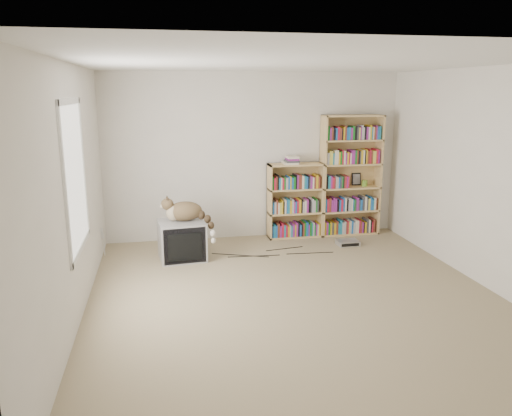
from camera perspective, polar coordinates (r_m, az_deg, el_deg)
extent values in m
cube|color=#9A8C68|center=(5.58, 4.69, -10.35)|extent=(4.50, 5.00, 0.01)
cube|color=silver|center=(7.61, -0.19, 5.90)|extent=(4.50, 0.02, 2.50)
cube|color=silver|center=(2.96, 18.28, -6.82)|extent=(4.50, 0.02, 2.50)
cube|color=silver|center=(5.08, -20.29, 1.32)|extent=(0.02, 5.00, 2.50)
cube|color=silver|center=(6.20, 25.41, 2.90)|extent=(0.02, 5.00, 2.50)
cube|color=white|center=(5.11, 5.24, 16.25)|extent=(4.50, 5.00, 0.02)
cube|color=white|center=(5.25, -19.96, 3.37)|extent=(0.02, 1.22, 1.52)
cube|color=#9F9FA1|center=(6.81, -8.47, -3.67)|extent=(0.65, 0.60, 0.52)
cube|color=black|center=(6.57, -8.14, -4.30)|extent=(0.55, 0.09, 0.48)
cube|color=black|center=(6.55, -8.11, -4.44)|extent=(0.44, 0.06, 0.37)
cube|color=black|center=(6.92, -8.61, -3.47)|extent=(0.39, 0.33, 0.31)
ellipsoid|color=#392A17|center=(6.77, -8.15, -0.36)|extent=(0.49, 0.34, 0.26)
ellipsoid|color=#392A17|center=(6.78, -7.13, -0.38)|extent=(0.23, 0.25, 0.19)
ellipsoid|color=#C8B490|center=(6.74, -9.46, -0.56)|extent=(0.19, 0.19, 0.21)
ellipsoid|color=#392A17|center=(6.71, -10.11, 0.44)|extent=(0.18, 0.17, 0.16)
sphere|color=beige|center=(6.71, -10.64, 0.21)|extent=(0.07, 0.07, 0.07)
cone|color=black|center=(6.66, -10.06, 0.99)|extent=(0.07, 0.08, 0.08)
cone|color=black|center=(6.75, -10.13, 1.15)|extent=(0.07, 0.08, 0.08)
cube|color=tan|center=(7.76, 7.61, 3.57)|extent=(0.02, 0.30, 1.87)
cube|color=tan|center=(8.09, 13.74, 3.70)|extent=(0.02, 0.30, 1.87)
cube|color=tan|center=(8.04, 10.38, 3.81)|extent=(0.93, 0.03, 1.87)
cube|color=tan|center=(7.82, 11.04, 10.31)|extent=(0.93, 0.30, 0.02)
cube|color=tan|center=(8.12, 10.46, -2.78)|extent=(0.93, 0.30, 0.03)
cube|color=tan|center=(8.03, 10.57, -0.25)|extent=(0.93, 0.30, 0.03)
cube|color=tan|center=(7.95, 10.68, 2.33)|extent=(0.93, 0.30, 0.02)
cube|color=tan|center=(7.89, 10.80, 4.96)|extent=(0.93, 0.30, 0.02)
cube|color=tan|center=(7.84, 10.92, 7.62)|extent=(0.93, 0.30, 0.02)
cube|color=#B91832|center=(8.09, 10.49, -2.05)|extent=(0.85, 0.24, 0.19)
cube|color=#1A59AC|center=(8.00, 10.60, 0.50)|extent=(0.85, 0.24, 0.19)
cube|color=#136C1C|center=(7.93, 10.72, 3.10)|extent=(0.85, 0.24, 0.19)
cube|color=beige|center=(7.87, 10.83, 5.73)|extent=(0.85, 0.24, 0.19)
cube|color=black|center=(7.84, 10.95, 8.40)|extent=(0.85, 0.24, 0.19)
cube|color=tan|center=(7.61, 1.53, 0.73)|extent=(0.03, 0.30, 1.15)
cube|color=tan|center=(7.82, 7.34, 0.97)|extent=(0.02, 0.30, 1.15)
cube|color=tan|center=(7.84, 4.21, 1.06)|extent=(0.84, 0.03, 1.15)
cube|color=tan|center=(7.60, 4.55, 4.98)|extent=(0.84, 0.30, 0.02)
cube|color=tan|center=(7.85, 4.40, -3.16)|extent=(0.84, 0.30, 0.03)
cube|color=tan|center=(7.75, 4.45, -0.50)|extent=(0.84, 0.30, 0.03)
cube|color=tan|center=(7.67, 4.50, 2.21)|extent=(0.84, 0.30, 0.02)
cube|color=#B91832|center=(7.82, 4.41, -2.40)|extent=(0.76, 0.24, 0.19)
cube|color=#1A59AC|center=(7.72, 4.46, 0.27)|extent=(0.76, 0.24, 0.19)
cube|color=#136C1C|center=(7.65, 4.51, 3.00)|extent=(0.76, 0.24, 0.19)
cube|color=#B91832|center=(7.56, 4.03, 5.49)|extent=(0.21, 0.28, 0.12)
cylinder|color=#689C2C|center=(8.03, 12.27, 2.81)|extent=(0.09, 0.09, 0.10)
cube|color=black|center=(8.07, 11.38, 3.27)|extent=(0.15, 0.05, 0.20)
cube|color=#B3B2B8|center=(7.51, 10.44, -3.92)|extent=(0.32, 0.23, 0.07)
cube|color=silver|center=(7.17, -17.20, -2.76)|extent=(0.01, 0.08, 0.13)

